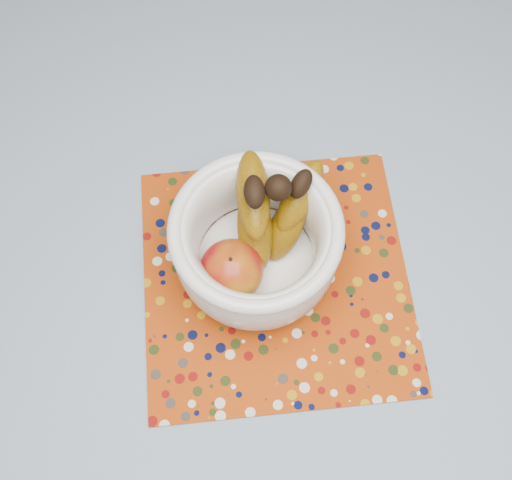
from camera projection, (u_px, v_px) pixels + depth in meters
table at (293, 362)px, 0.90m from camera, size 1.20×1.20×0.75m
tablecloth at (296, 350)px, 0.82m from camera, size 1.32×1.32×0.01m
placemat at (276, 278)px, 0.86m from camera, size 0.41×0.41×0.00m
fruit_bowl at (262, 237)px, 0.79m from camera, size 0.25×0.24×0.20m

